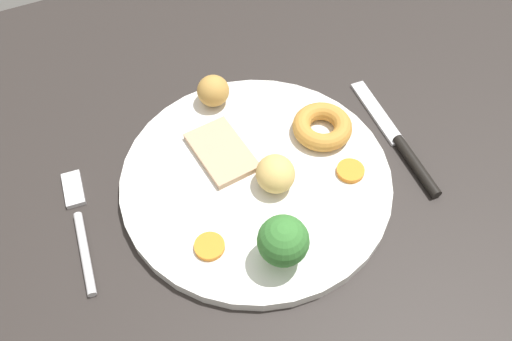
# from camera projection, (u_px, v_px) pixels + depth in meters

# --- Properties ---
(dining_table) EXTENTS (1.20, 0.84, 0.04)m
(dining_table) POSITION_uv_depth(u_px,v_px,m) (277.00, 178.00, 0.62)
(dining_table) COLOR #2B2623
(dining_table) RESTS_ON ground
(dinner_plate) EXTENTS (0.29, 0.29, 0.01)m
(dinner_plate) POSITION_uv_depth(u_px,v_px,m) (256.00, 180.00, 0.58)
(dinner_plate) COLOR white
(dinner_plate) RESTS_ON dining_table
(meat_slice_main) EXTENTS (0.06, 0.09, 0.01)m
(meat_slice_main) POSITION_uv_depth(u_px,v_px,m) (222.00, 152.00, 0.59)
(meat_slice_main) COLOR tan
(meat_slice_main) RESTS_ON dinner_plate
(yorkshire_pudding) EXTENTS (0.07, 0.07, 0.02)m
(yorkshire_pudding) POSITION_uv_depth(u_px,v_px,m) (322.00, 127.00, 0.61)
(yorkshire_pudding) COLOR #C68938
(yorkshire_pudding) RESTS_ON dinner_plate
(roast_potato_left) EXTENTS (0.05, 0.05, 0.04)m
(roast_potato_left) POSITION_uv_depth(u_px,v_px,m) (275.00, 174.00, 0.56)
(roast_potato_left) COLOR #D8B260
(roast_potato_left) RESTS_ON dinner_plate
(roast_potato_right) EXTENTS (0.05, 0.05, 0.04)m
(roast_potato_right) POSITION_uv_depth(u_px,v_px,m) (213.00, 91.00, 0.63)
(roast_potato_right) COLOR #BC8C42
(roast_potato_right) RESTS_ON dinner_plate
(carrot_coin_front) EXTENTS (0.03, 0.03, 0.01)m
(carrot_coin_front) POSITION_uv_depth(u_px,v_px,m) (350.00, 171.00, 0.58)
(carrot_coin_front) COLOR orange
(carrot_coin_front) RESTS_ON dinner_plate
(carrot_coin_back) EXTENTS (0.03, 0.03, 0.01)m
(carrot_coin_back) POSITION_uv_depth(u_px,v_px,m) (210.00, 246.00, 0.52)
(carrot_coin_back) COLOR orange
(carrot_coin_back) RESTS_ON dinner_plate
(broccoli_floret) EXTENTS (0.05, 0.05, 0.06)m
(broccoli_floret) POSITION_uv_depth(u_px,v_px,m) (283.00, 241.00, 0.49)
(broccoli_floret) COLOR #8CB766
(broccoli_floret) RESTS_ON dinner_plate
(fork) EXTENTS (0.03, 0.15, 0.01)m
(fork) POSITION_uv_depth(u_px,v_px,m) (80.00, 225.00, 0.55)
(fork) COLOR silver
(fork) RESTS_ON dining_table
(knife) EXTENTS (0.03, 0.19, 0.01)m
(knife) POSITION_uv_depth(u_px,v_px,m) (401.00, 145.00, 0.62)
(knife) COLOR black
(knife) RESTS_ON dining_table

